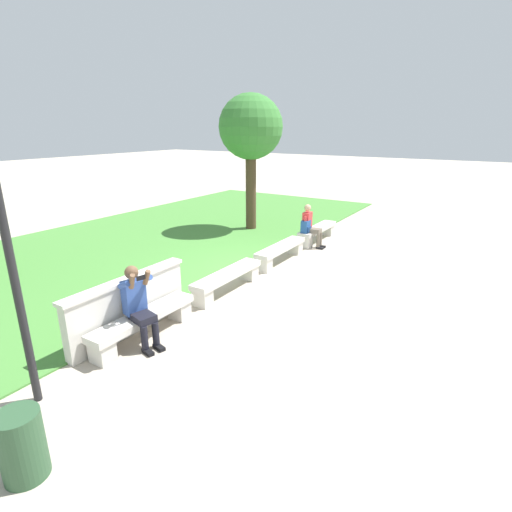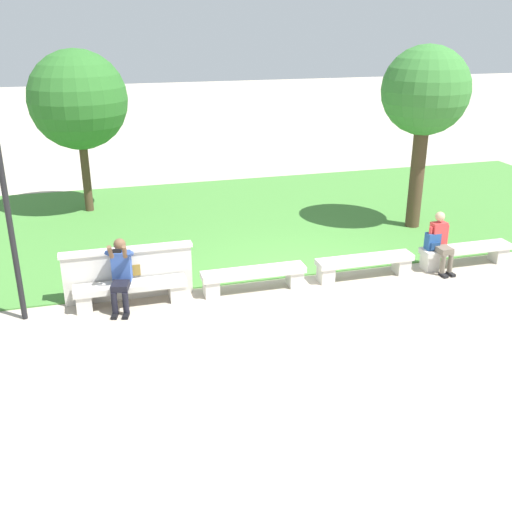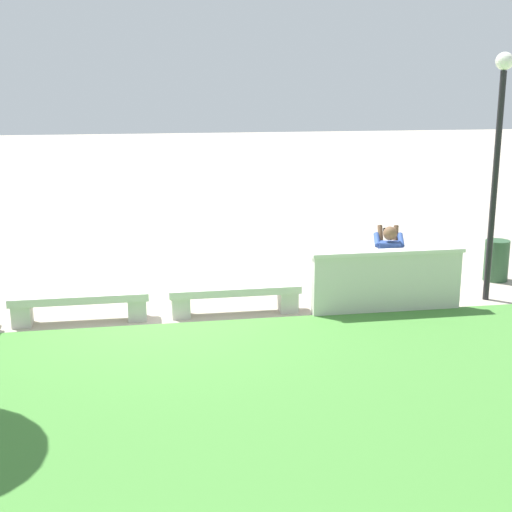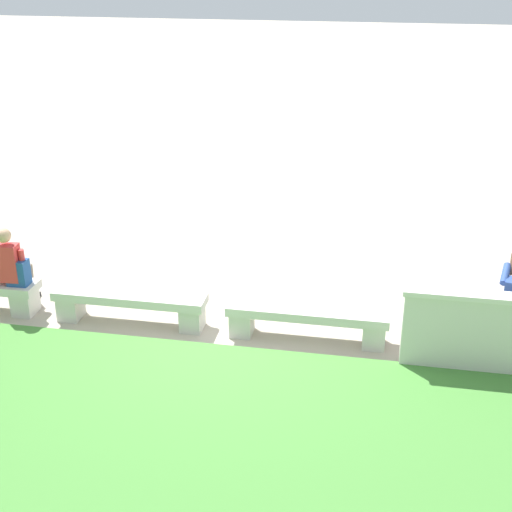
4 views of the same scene
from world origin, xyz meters
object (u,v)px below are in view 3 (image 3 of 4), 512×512
bench_main (379,288)px  lamp_post (498,143)px  person_photographer (388,260)px  trash_bin (496,260)px  bench_mid (80,303)px  bench_near (235,295)px

bench_main → lamp_post: bearing=-179.1°
person_photographer → trash_bin: 2.70m
trash_bin → lamp_post: bearing=55.5°
bench_main → person_photographer: bearing=-153.9°
trash_bin → lamp_post: (0.73, 1.07, 2.23)m
bench_mid → lamp_post: bearing=-179.7°
bench_mid → lamp_post: 7.01m
person_photographer → lamp_post: bearing=178.5°
trash_bin → bench_near: bearing=12.4°
bench_near → person_photographer: size_ratio=1.56×
bench_near → person_photographer: bearing=-178.3°
person_photographer → trash_bin: (-2.47, -1.02, -0.36)m
person_photographer → bench_main: bearing=26.1°
trash_bin → lamp_post: size_ratio=0.19×
lamp_post → bench_mid: bearing=0.3°
bench_mid → trash_bin: 7.44m
bench_main → bench_near: bearing=0.0°
bench_mid → trash_bin: size_ratio=2.75×
bench_main → trash_bin: 2.85m
lamp_post → bench_main: bearing=0.9°
bench_near → bench_mid: bearing=0.0°
person_photographer → lamp_post: 2.55m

